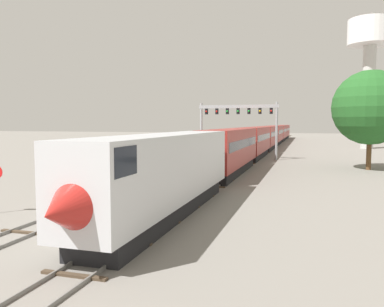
% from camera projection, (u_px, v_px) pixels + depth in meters
% --- Properties ---
extents(ground_plane, '(400.00, 400.00, 0.00)m').
position_uv_depth(ground_plane, '(107.00, 228.00, 19.94)').
color(ground_plane, gray).
extents(track_main, '(2.60, 200.00, 0.16)m').
position_uv_depth(track_main, '(266.00, 150.00, 76.68)').
color(track_main, slate).
rests_on(track_main, ground).
extents(track_near, '(2.60, 160.00, 0.16)m').
position_uv_depth(track_near, '(216.00, 158.00, 59.15)').
color(track_near, slate).
rests_on(track_near, ground).
extents(passenger_train, '(3.04, 139.38, 4.80)m').
position_uv_depth(passenger_train, '(268.00, 137.00, 79.71)').
color(passenger_train, silver).
rests_on(passenger_train, ground).
extents(signal_gantry, '(12.10, 0.49, 8.53)m').
position_uv_depth(signal_gantry, '(238.00, 117.00, 58.22)').
color(signal_gantry, '#999BA0').
rests_on(signal_gantry, ground).
extents(water_tower, '(9.38, 9.38, 28.44)m').
position_uv_depth(water_tower, '(370.00, 43.00, 80.82)').
color(water_tower, beige).
rests_on(water_tower, ground).
extents(trackside_tree_left, '(8.61, 8.61, 11.54)m').
position_uv_depth(trackside_tree_left, '(370.00, 108.00, 44.35)').
color(trackside_tree_left, brown).
rests_on(trackside_tree_left, ground).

